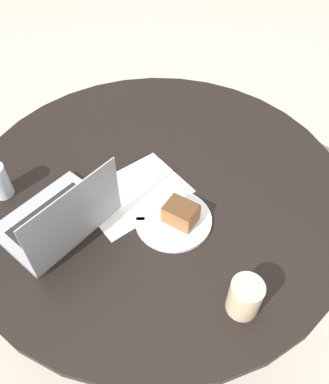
# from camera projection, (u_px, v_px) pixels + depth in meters

# --- Properties ---
(ground_plane) EXTENTS (12.00, 12.00, 0.00)m
(ground_plane) POSITION_uv_depth(u_px,v_px,m) (159.00, 288.00, 1.84)
(ground_plane) COLOR #B7AD9E
(dining_table) EXTENTS (1.29, 1.29, 0.77)m
(dining_table) POSITION_uv_depth(u_px,v_px,m) (157.00, 205.00, 1.36)
(dining_table) COLOR black
(dining_table) RESTS_ON ground_plane
(paper_document) EXTENTS (0.40, 0.37, 0.00)m
(paper_document) POSITION_uv_depth(u_px,v_px,m) (135.00, 193.00, 1.23)
(paper_document) COLOR white
(paper_document) RESTS_ON dining_table
(plate) EXTENTS (0.24, 0.24, 0.01)m
(plate) POSITION_uv_depth(u_px,v_px,m) (173.00, 220.00, 1.15)
(plate) COLOR silver
(plate) RESTS_ON dining_table
(cake_slice) EXTENTS (0.09, 0.11, 0.06)m
(cake_slice) POSITION_uv_depth(u_px,v_px,m) (181.00, 213.00, 1.12)
(cake_slice) COLOR brown
(cake_slice) RESTS_ON plate
(fork) EXTENTS (0.08, 0.17, 0.00)m
(fork) POSITION_uv_depth(u_px,v_px,m) (158.00, 219.00, 1.14)
(fork) COLOR silver
(fork) RESTS_ON plate
(coffee_glass) EXTENTS (0.08, 0.08, 0.11)m
(coffee_glass) POSITION_uv_depth(u_px,v_px,m) (245.00, 297.00, 0.93)
(coffee_glass) COLOR #C6AD89
(coffee_glass) RESTS_ON dining_table
(laptop) EXTENTS (0.39, 0.34, 0.23)m
(laptop) POSITION_uv_depth(u_px,v_px,m) (60.00, 218.00, 1.11)
(laptop) COLOR gray
(laptop) RESTS_ON dining_table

